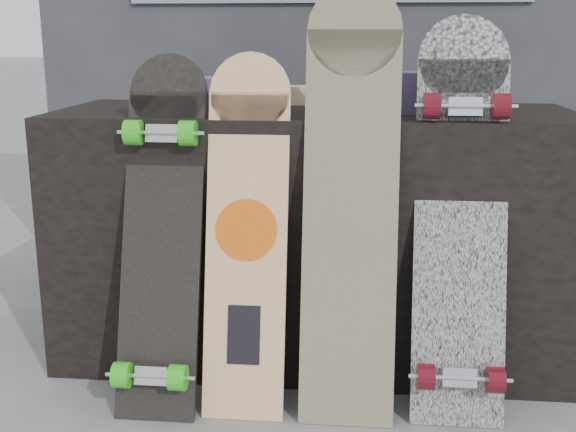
# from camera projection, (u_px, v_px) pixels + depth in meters

# --- Properties ---
(ground) EXTENTS (60.00, 60.00, 0.00)m
(ground) POSITION_uv_depth(u_px,v_px,m) (300.00, 425.00, 1.96)
(ground) COLOR slate
(ground) RESTS_ON ground
(vendor_table) EXTENTS (1.60, 0.60, 0.80)m
(vendor_table) POSITION_uv_depth(u_px,v_px,m) (313.00, 234.00, 2.34)
(vendor_table) COLOR black
(vendor_table) RESTS_ON ground
(booth) EXTENTS (2.40, 0.22, 2.20)m
(booth) POSITION_uv_depth(u_px,v_px,m) (328.00, 16.00, 2.99)
(booth) COLOR #323237
(booth) RESTS_ON ground
(merch_box_purple) EXTENTS (0.18, 0.12, 0.10)m
(merch_box_purple) POSITION_uv_depth(u_px,v_px,m) (224.00, 94.00, 2.23)
(merch_box_purple) COLOR #4C366F
(merch_box_purple) RESTS_ON vendor_table
(merch_box_small) EXTENTS (0.14, 0.14, 0.12)m
(merch_box_small) POSITION_uv_depth(u_px,v_px,m) (396.00, 92.00, 2.17)
(merch_box_small) COLOR #4C366F
(merch_box_small) RESTS_ON vendor_table
(merch_box_flat) EXTENTS (0.22, 0.10, 0.06)m
(merch_box_flat) POSITION_uv_depth(u_px,v_px,m) (303.00, 95.00, 2.43)
(merch_box_flat) COLOR #D1B78C
(merch_box_flat) RESTS_ON vendor_table
(longboard_geisha) EXTENTS (0.23, 0.26, 0.99)m
(longboard_geisha) POSITION_uv_depth(u_px,v_px,m) (247.00, 225.00, 1.99)
(longboard_geisha) COLOR beige
(longboard_geisha) RESTS_ON ground
(longboard_celtic) EXTENTS (0.26, 0.29, 1.17)m
(longboard_celtic) POSITION_uv_depth(u_px,v_px,m) (351.00, 190.00, 1.94)
(longboard_celtic) COLOR #CFBE8D
(longboard_celtic) RESTS_ON ground
(longboard_cascadia) EXTENTS (0.25, 0.37, 1.09)m
(longboard_cascadia) POSITION_uv_depth(u_px,v_px,m) (461.00, 211.00, 1.96)
(longboard_cascadia) COLOR silver
(longboard_cascadia) RESTS_ON ground
(skateboard_dark) EXTENTS (0.22, 0.39, 0.98)m
(skateboard_dark) POSITION_uv_depth(u_px,v_px,m) (162.00, 228.00, 2.01)
(skateboard_dark) COLOR black
(skateboard_dark) RESTS_ON ground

